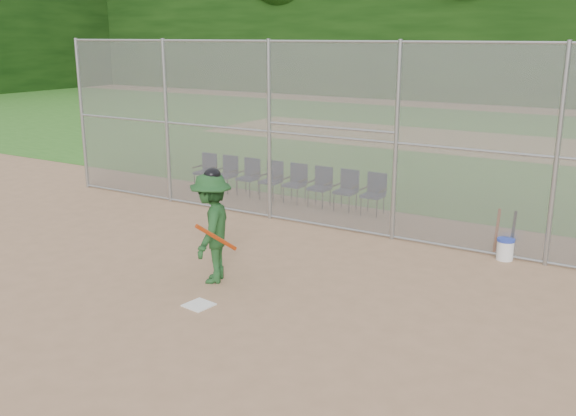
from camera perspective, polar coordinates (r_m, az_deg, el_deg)
The scene contains 16 objects.
ground at distance 9.85m, azimuth -7.66°, elevation -9.47°, with size 100.00×100.00×0.00m, color #A77E5D.
grass_strip at distance 25.88m, azimuth 18.15°, elevation 5.34°, with size 100.00×100.00×0.00m, color #2F6B20.
dirt_patch_far at distance 25.88m, azimuth 18.16°, elevation 5.35°, with size 24.00×24.00×0.00m, color tan.
backstop_fence at distance 13.36m, azimuth 5.60°, elevation 6.42°, with size 16.09×0.09×4.00m.
home_plate at distance 10.20m, azimuth -7.93°, elevation -8.53°, with size 0.40×0.40×0.02m, color white.
batter_at_plate at distance 10.84m, azimuth -6.79°, elevation -1.71°, with size 1.15×1.44×1.98m.
water_cooler at distance 12.67m, azimuth 18.74°, elevation -3.48°, with size 0.33×0.33×0.41m.
spare_bats at distance 13.02m, azimuth 18.72°, elevation -2.00°, with size 0.36×0.26×0.84m.
chair_0 at distance 17.59m, azimuth -7.42°, elevation 3.22°, with size 0.54×0.52×0.96m, color #101E3E, non-canonical shape.
chair_1 at distance 17.17m, azimuth -5.56°, elevation 2.98°, with size 0.54×0.52×0.96m, color #101E3E, non-canonical shape.
chair_2 at distance 16.76m, azimuth -3.61°, elevation 2.72°, with size 0.54×0.52×0.96m, color #101E3E, non-canonical shape.
chair_3 at distance 16.38m, azimuth -1.57°, elevation 2.45°, with size 0.54×0.52×0.96m, color #101E3E, non-canonical shape.
chair_4 at distance 16.01m, azimuth 0.56°, elevation 2.16°, with size 0.54×0.52×0.96m, color #101E3E, non-canonical shape.
chair_5 at distance 15.67m, azimuth 2.80°, elevation 1.85°, with size 0.54×0.52×0.96m, color #101E3E, non-canonical shape.
chair_6 at distance 15.36m, azimuth 5.12°, elevation 1.53°, with size 0.54×0.52×0.96m, color #101E3E, non-canonical shape.
chair_7 at distance 15.07m, azimuth 7.54°, elevation 1.20°, with size 0.54×0.52×0.96m, color #101E3E, non-canonical shape.
Camera 1 is at (5.70, -6.91, 4.08)m, focal length 40.00 mm.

